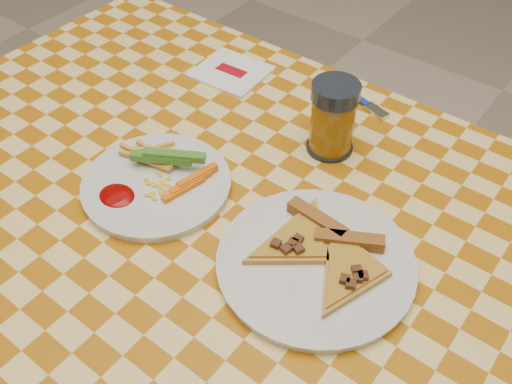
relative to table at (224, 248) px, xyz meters
The scene contains 8 objects.
table is the anchor object (origin of this frame).
plate_left 0.14m from the table, behind, with size 0.23×0.23×0.01m, color silver.
plate_right 0.18m from the table, ahead, with size 0.27×0.27×0.01m, color silver.
fries_veggies 0.16m from the table, behind, with size 0.18×0.16×0.04m.
pizza_slices 0.19m from the table, ahead, with size 0.24×0.22×0.02m.
drink_glass 0.27m from the table, 79.44° to the left, with size 0.08×0.08×0.13m.
napkin 0.39m from the table, 127.04° to the left, with size 0.14×0.13×0.01m.
fork 0.39m from the table, 88.58° to the left, with size 0.15×0.06×0.01m.
Camera 1 is at (0.39, -0.42, 1.38)m, focal length 40.00 mm.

